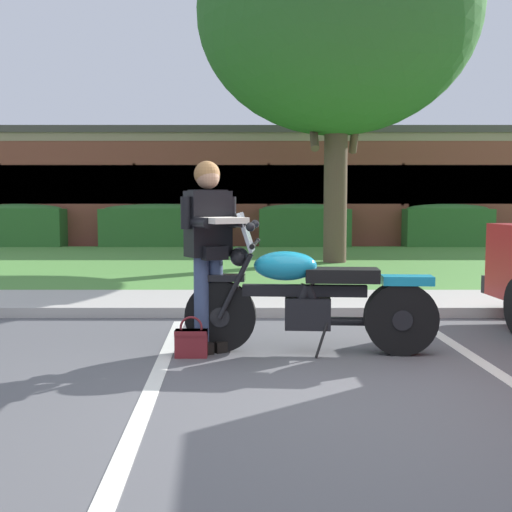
{
  "coord_description": "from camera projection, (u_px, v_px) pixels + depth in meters",
  "views": [
    {
      "loc": [
        -0.85,
        -4.45,
        1.37
      ],
      "look_at": [
        -0.82,
        1.19,
        0.85
      ],
      "focal_mm": 43.55,
      "sensor_mm": 36.0,
      "label": 1
    }
  ],
  "objects": [
    {
      "name": "stall_stripe_1",
      "position": [
        502.0,
        377.0,
        4.76
      ],
      "size": [
        0.31,
        4.4,
        0.01
      ],
      "primitive_type": "cube",
      "rotation": [
        0.0,
        0.0,
        0.04
      ],
      "color": "silver",
      "rests_on": "ground"
    },
    {
      "name": "brick_building",
      "position": [
        263.0,
        190.0,
        23.25
      ],
      "size": [
        22.69,
        11.48,
        3.45
      ],
      "color": "brown",
      "rests_on": "ground"
    },
    {
      "name": "shade_tree",
      "position": [
        334.0,
        15.0,
        12.51
      ],
      "size": [
        5.68,
        5.68,
        7.5
      ],
      "color": "brown",
      "rests_on": "ground"
    },
    {
      "name": "stall_stripe_0",
      "position": [
        153.0,
        378.0,
        4.75
      ],
      "size": [
        0.31,
        4.4,
        0.01
      ],
      "primitive_type": "cube",
      "rotation": [
        0.0,
        0.0,
        0.04
      ],
      "color": "silver",
      "rests_on": "ground"
    },
    {
      "name": "hedge_center_left",
      "position": [
        159.0,
        225.0,
        17.4
      ],
      "size": [
        3.38,
        0.9,
        1.24
      ],
      "color": "#336B2D",
      "rests_on": "ground"
    },
    {
      "name": "curb_strip",
      "position": [
        325.0,
        311.0,
        7.25
      ],
      "size": [
        60.0,
        0.2,
        0.12
      ],
      "primitive_type": "cube",
      "color": "#B7B2A8",
      "rests_on": "ground"
    },
    {
      "name": "concrete_walk",
      "position": [
        318.0,
        301.0,
        8.1
      ],
      "size": [
        60.0,
        1.5,
        0.08
      ],
      "primitive_type": "cube",
      "color": "#B7B2A8",
      "rests_on": "ground"
    },
    {
      "name": "rider_person",
      "position": [
        206.0,
        240.0,
        5.49
      ],
      "size": [
        0.6,
        0.67,
        1.7
      ],
      "color": "black",
      "rests_on": "ground"
    },
    {
      "name": "handbag",
      "position": [
        188.0,
        341.0,
        5.37
      ],
      "size": [
        0.28,
        0.13,
        0.36
      ],
      "color": "maroon",
      "rests_on": "ground"
    },
    {
      "name": "hedge_left",
      "position": [
        16.0,
        225.0,
        17.38
      ],
      "size": [
        2.55,
        0.9,
        1.24
      ],
      "color": "#336B2D",
      "rests_on": "ground"
    },
    {
      "name": "grass_lawn",
      "position": [
        293.0,
        263.0,
        13.07
      ],
      "size": [
        60.0,
        8.47,
        0.06
      ],
      "primitive_type": "cube",
      "color": "#518E3D",
      "rests_on": "ground"
    },
    {
      "name": "hedge_right",
      "position": [
        444.0,
        225.0,
        17.43
      ],
      "size": [
        2.42,
        0.9,
        1.24
      ],
      "color": "#336B2D",
      "rests_on": "ground"
    },
    {
      "name": "motorcycle",
      "position": [
        316.0,
        298.0,
        5.5
      ],
      "size": [
        2.24,
        0.82,
        1.26
      ],
      "color": "black",
      "rests_on": "ground"
    },
    {
      "name": "ground_plane",
      "position": [
        368.0,
        386.0,
        4.56
      ],
      "size": [
        140.0,
        140.0,
        0.0
      ],
      "primitive_type": "plane",
      "color": "#565659"
    },
    {
      "name": "hedge_center_right",
      "position": [
        301.0,
        225.0,
        17.42
      ],
      "size": [
        2.54,
        0.9,
        1.24
      ],
      "color": "#336B2D",
      "rests_on": "ground"
    }
  ]
}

